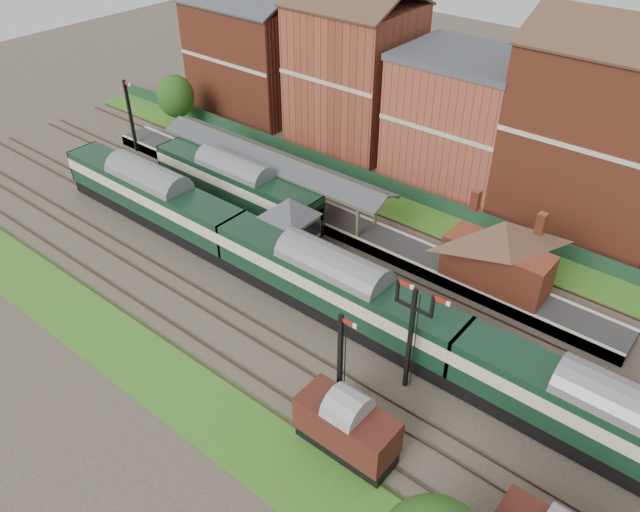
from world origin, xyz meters
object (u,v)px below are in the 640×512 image
Objects in this scene: signal_box at (290,228)px; platform_railcar at (236,184)px; dmu_train at (333,286)px; semaphore_bracket at (411,333)px; goods_van_a at (347,427)px.

platform_railcar is at bearing 161.23° from signal_box.
signal_box reaches higher than dmu_train.
semaphore_bracket is at bearing -20.92° from signal_box.
semaphore_bracket reaches higher than dmu_train.
semaphore_bracket is 26.28m from platform_railcar.
signal_box reaches higher than platform_railcar.
platform_railcar is at bearing 147.84° from goods_van_a.
dmu_train is 17.76m from platform_railcar.
dmu_train is 12.15m from goods_van_a.
signal_box reaches higher than goods_van_a.
dmu_train is at bearing -25.01° from signal_box.
signal_box is 0.32× the size of platform_railcar.
dmu_train is (-8.07, 2.50, -1.88)m from semaphore_bracket.
platform_railcar is at bearing 159.90° from semaphore_bracket.
dmu_train is (6.97, -3.25, -0.44)m from signal_box.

